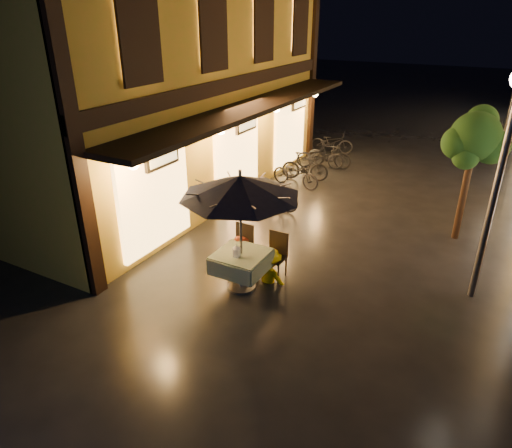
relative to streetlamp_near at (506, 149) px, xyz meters
The scene contains 18 objects.
ground 4.64m from the streetlamp_near, 146.31° to the right, with size 90.00×90.00×0.00m, color black.
west_building 8.98m from the streetlamp_near, 167.08° to the left, with size 5.90×11.40×7.40m.
street_tree 2.63m from the streetlamp_near, 103.11° to the left, with size 1.43×1.20×3.15m.
streetlamp_near is the anchor object (origin of this frame).
cafe_table 5.05m from the streetlamp_near, 155.05° to the right, with size 0.99×0.99×0.78m.
patio_umbrella 4.54m from the streetlamp_near, 155.05° to the right, with size 2.25×2.25×2.46m.
cafe_chair_left 5.18m from the streetlamp_near, 165.51° to the right, with size 0.42×0.42×0.97m.
cafe_chair_right 4.51m from the streetlamp_near, 162.52° to the right, with size 0.42×0.42×0.97m.
table_lantern 4.97m from the streetlamp_near, 153.11° to the right, with size 0.16×0.16×0.25m.
person_orange 5.08m from the streetlamp_near, 162.93° to the right, with size 0.78×0.61×1.60m, color #C34625.
person_yellow 4.53m from the streetlamp_near, 159.68° to the right, with size 0.89×0.51×1.37m, color #EFC800.
bicycle_0 6.41m from the streetlamp_near, 160.60° to the left, with size 0.55×1.58×0.83m, color black.
bicycle_1 6.13m from the streetlamp_near, 160.06° to the left, with size 0.43×1.52×0.91m, color black.
bicycle_2 7.16m from the streetlamp_near, 144.57° to the left, with size 0.56×1.61×0.85m, color black.
bicycle_3 7.57m from the streetlamp_near, 139.80° to the left, with size 0.43×1.52×0.91m, color black.
bicycle_4 8.50m from the streetlamp_near, 132.38° to the left, with size 0.57×1.64×0.86m, color black.
bicycle_5 8.48m from the streetlamp_near, 130.08° to the left, with size 0.44×1.57×0.94m, color black.
bicycle_6 10.18m from the streetlamp_near, 125.82° to the left, with size 0.57×1.62×0.85m, color black.
Camera 1 is at (2.88, -6.54, 5.02)m, focal length 32.00 mm.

